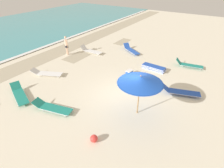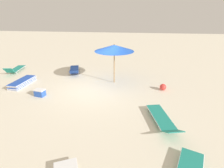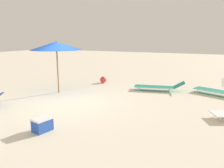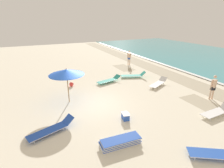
{
  "view_description": "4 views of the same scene",
  "coord_description": "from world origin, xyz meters",
  "px_view_note": "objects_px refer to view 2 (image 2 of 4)",
  "views": [
    {
      "loc": [
        -7.74,
        -3.99,
        6.48
      ],
      "look_at": [
        -0.44,
        0.76,
        0.97
      ],
      "focal_mm": 28.0,
      "sensor_mm": 36.0,
      "label": 1
    },
    {
      "loc": [
        -2.11,
        8.78,
        4.0
      ],
      "look_at": [
        -1.03,
        0.84,
        0.72
      ],
      "focal_mm": 28.0,
      "sensor_mm": 36.0,
      "label": 2
    },
    {
      "loc": [
        6.77,
        5.34,
        2.46
      ],
      "look_at": [
        -0.15,
        1.92,
        0.82
      ],
      "focal_mm": 35.0,
      "sensor_mm": 36.0,
      "label": 3
    },
    {
      "loc": [
        10.08,
        -3.06,
        5.37
      ],
      "look_at": [
        -0.39,
        1.81,
        0.98
      ],
      "focal_mm": 28.0,
      "sensor_mm": 36.0,
      "label": 4
    }
  ],
  "objects_px": {
    "sun_lounger_mid_beach_pair_a": "(15,69)",
    "cooler_box": "(40,93)",
    "beach_umbrella": "(114,48)",
    "beach_ball": "(163,87)",
    "sun_lounger_beside_umbrella": "(74,70)",
    "sun_lounger_mid_beach_solo": "(163,119)",
    "lounger_stack": "(23,82)"
  },
  "relations": [
    {
      "from": "beach_umbrella",
      "to": "beach_ball",
      "type": "bearing_deg",
      "value": 164.39
    },
    {
      "from": "lounger_stack",
      "to": "sun_lounger_mid_beach_solo",
      "type": "xyz_separation_m",
      "value": [
        -7.72,
        2.88,
        0.04
      ]
    },
    {
      "from": "sun_lounger_mid_beach_pair_a",
      "to": "beach_ball",
      "type": "distance_m",
      "value": 10.32
    },
    {
      "from": "sun_lounger_mid_beach_pair_a",
      "to": "cooler_box",
      "type": "relative_size",
      "value": 3.97
    },
    {
      "from": "beach_umbrella",
      "to": "lounger_stack",
      "type": "xyz_separation_m",
      "value": [
        5.33,
        1.16,
        -1.95
      ]
    },
    {
      "from": "beach_umbrella",
      "to": "sun_lounger_beside_umbrella",
      "type": "relative_size",
      "value": 0.98
    },
    {
      "from": "lounger_stack",
      "to": "cooler_box",
      "type": "bearing_deg",
      "value": 148.23
    },
    {
      "from": "sun_lounger_mid_beach_solo",
      "to": "beach_ball",
      "type": "relative_size",
      "value": 6.63
    },
    {
      "from": "sun_lounger_mid_beach_solo",
      "to": "lounger_stack",
      "type": "bearing_deg",
      "value": -34.41
    },
    {
      "from": "sun_lounger_mid_beach_solo",
      "to": "sun_lounger_mid_beach_pair_a",
      "type": "xyz_separation_m",
      "value": [
        9.72,
        -5.1,
        0.01
      ]
    },
    {
      "from": "sun_lounger_mid_beach_solo",
      "to": "cooler_box",
      "type": "xyz_separation_m",
      "value": [
        5.94,
        -1.64,
        -0.02
      ]
    },
    {
      "from": "sun_lounger_beside_umbrella",
      "to": "cooler_box",
      "type": "distance_m",
      "value": 3.95
    },
    {
      "from": "sun_lounger_mid_beach_solo",
      "to": "sun_lounger_beside_umbrella",
      "type": "bearing_deg",
      "value": -59.46
    },
    {
      "from": "beach_umbrella",
      "to": "sun_lounger_mid_beach_solo",
      "type": "height_order",
      "value": "beach_umbrella"
    },
    {
      "from": "lounger_stack",
      "to": "cooler_box",
      "type": "height_order",
      "value": "cooler_box"
    },
    {
      "from": "beach_umbrella",
      "to": "sun_lounger_beside_umbrella",
      "type": "height_order",
      "value": "beach_umbrella"
    },
    {
      "from": "sun_lounger_beside_umbrella",
      "to": "beach_ball",
      "type": "distance_m",
      "value": 6.33
    },
    {
      "from": "sun_lounger_mid_beach_pair_a",
      "to": "lounger_stack",
      "type": "bearing_deg",
      "value": 122.47
    },
    {
      "from": "sun_lounger_mid_beach_solo",
      "to": "beach_ball",
      "type": "height_order",
      "value": "sun_lounger_mid_beach_solo"
    },
    {
      "from": "sun_lounger_beside_umbrella",
      "to": "sun_lounger_mid_beach_solo",
      "type": "distance_m",
      "value": 7.79
    },
    {
      "from": "sun_lounger_beside_umbrella",
      "to": "lounger_stack",
      "type": "bearing_deg",
      "value": 31.49
    },
    {
      "from": "sun_lounger_beside_umbrella",
      "to": "beach_umbrella",
      "type": "bearing_deg",
      "value": 135.36
    },
    {
      "from": "beach_ball",
      "to": "sun_lounger_mid_beach_pair_a",
      "type": "bearing_deg",
      "value": -10.3
    },
    {
      "from": "sun_lounger_beside_umbrella",
      "to": "beach_ball",
      "type": "height_order",
      "value": "sun_lounger_beside_umbrella"
    },
    {
      "from": "sun_lounger_mid_beach_solo",
      "to": "beach_ball",
      "type": "distance_m",
      "value": 3.28
    },
    {
      "from": "lounger_stack",
      "to": "beach_ball",
      "type": "distance_m",
      "value": 8.16
    },
    {
      "from": "lounger_stack",
      "to": "sun_lounger_beside_umbrella",
      "type": "height_order",
      "value": "sun_lounger_beside_umbrella"
    },
    {
      "from": "lounger_stack",
      "to": "beach_ball",
      "type": "bearing_deg",
      "value": -174.16
    },
    {
      "from": "sun_lounger_mid_beach_pair_a",
      "to": "cooler_box",
      "type": "xyz_separation_m",
      "value": [
        -3.78,
        3.46,
        -0.03
      ]
    },
    {
      "from": "beach_umbrella",
      "to": "beach_ball",
      "type": "height_order",
      "value": "beach_umbrella"
    },
    {
      "from": "lounger_stack",
      "to": "sun_lounger_beside_umbrella",
      "type": "xyz_separation_m",
      "value": [
        -2.26,
        -2.68,
        0.04
      ]
    },
    {
      "from": "cooler_box",
      "to": "beach_ball",
      "type": "bearing_deg",
      "value": 24.14
    }
  ]
}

